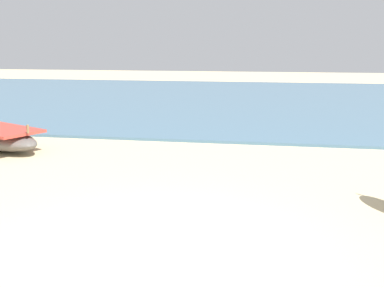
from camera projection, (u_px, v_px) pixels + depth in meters
name	position (u px, v px, depth m)	size (l,w,h in m)	color
ground	(154.00, 250.00, 6.03)	(80.00, 80.00, 0.00)	beige
sea_water	(241.00, 99.00, 22.06)	(60.00, 20.00, 0.08)	slate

